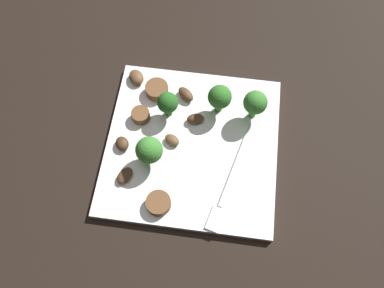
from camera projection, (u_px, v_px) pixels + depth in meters
The scene contains 16 objects.
ground_plane at pixel (192, 147), 0.58m from camera, with size 1.40×1.40×0.00m, color black.
plate at pixel (192, 146), 0.58m from camera, with size 0.25×0.25×0.01m, color white.
fork at pixel (230, 181), 0.55m from camera, with size 0.18×0.06×0.00m.
broccoli_floret_0 at pixel (149, 150), 0.53m from camera, with size 0.04×0.04×0.05m.
broccoli_floret_1 at pixel (168, 103), 0.57m from camera, with size 0.03×0.03×0.05m.
broccoli_floret_2 at pixel (220, 97), 0.57m from camera, with size 0.04×0.04×0.05m.
broccoli_floret_3 at pixel (255, 103), 0.56m from camera, with size 0.04×0.04×0.06m.
sausage_slice_0 at pixel (158, 203), 0.53m from camera, with size 0.03×0.03×0.01m, color brown.
sausage_slice_1 at pixel (157, 90), 0.60m from camera, with size 0.04×0.04×0.02m, color brown.
sausage_slice_2 at pixel (141, 115), 0.58m from camera, with size 0.03×0.03×0.02m, color brown.
mushroom_0 at pixel (125, 176), 0.55m from camera, with size 0.03×0.02×0.01m, color #4C331E.
mushroom_1 at pixel (173, 137), 0.57m from camera, with size 0.02×0.02×0.01m, color brown.
mushroom_2 at pixel (136, 77), 0.61m from camera, with size 0.03×0.02×0.01m, color brown.
mushroom_3 at pixel (122, 144), 0.57m from camera, with size 0.02×0.02×0.01m, color #422B19.
mushroom_4 at pixel (186, 94), 0.60m from camera, with size 0.03×0.02×0.01m, color #4C331E.
mushroom_5 at pixel (196, 119), 0.58m from camera, with size 0.03×0.02×0.01m, color #4C331E.
Camera 1 is at (0.23, 0.03, 0.53)m, focal length 36.19 mm.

